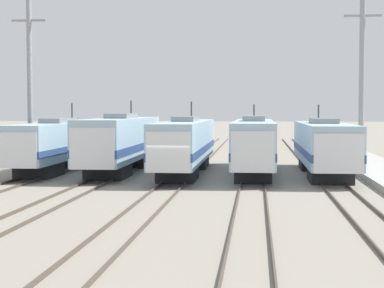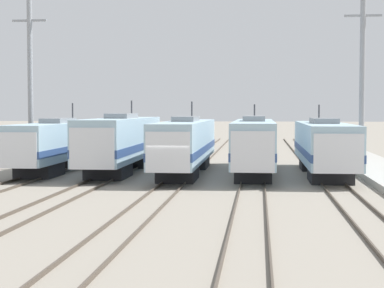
{
  "view_description": "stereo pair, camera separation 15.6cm",
  "coord_description": "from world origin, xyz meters",
  "px_view_note": "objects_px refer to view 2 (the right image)",
  "views": [
    {
      "loc": [
        4.99,
        -36.97,
        4.57
      ],
      "look_at": [
        0.97,
        2.91,
        2.38
      ],
      "focal_mm": 60.0,
      "sensor_mm": 36.0,
      "label": 1
    },
    {
      "loc": [
        5.14,
        -36.96,
        4.57
      ],
      "look_at": [
        0.97,
        2.91,
        2.38
      ],
      "focal_mm": 60.0,
      "sensor_mm": 36.0,
      "label": 2
    }
  ],
  "objects_px": {
    "catenary_tower_left": "(30,83)",
    "locomotive_far_left": "(56,144)",
    "catenary_tower_right": "(362,82)",
    "locomotive_center": "(185,144)",
    "locomotive_center_right": "(254,144)",
    "locomotive_center_left": "(120,142)",
    "locomotive_far_right": "(324,146)"
  },
  "relations": [
    {
      "from": "locomotive_center_left",
      "to": "locomotive_far_right",
      "type": "relative_size",
      "value": 1.0
    },
    {
      "from": "locomotive_far_right",
      "to": "catenary_tower_right",
      "type": "xyz_separation_m",
      "value": [
        2.88,
        2.66,
        4.48
      ]
    },
    {
      "from": "locomotive_center_right",
      "to": "catenary_tower_right",
      "type": "xyz_separation_m",
      "value": [
        7.67,
        2.27,
        4.42
      ]
    },
    {
      "from": "locomotive_far_right",
      "to": "catenary_tower_left",
      "type": "relative_size",
      "value": 1.33
    },
    {
      "from": "locomotive_center",
      "to": "locomotive_center_right",
      "type": "height_order",
      "value": "locomotive_center"
    },
    {
      "from": "catenary_tower_left",
      "to": "catenary_tower_right",
      "type": "height_order",
      "value": "same"
    },
    {
      "from": "locomotive_center_left",
      "to": "catenary_tower_left",
      "type": "bearing_deg",
      "value": 166.79
    },
    {
      "from": "locomotive_far_left",
      "to": "catenary_tower_left",
      "type": "relative_size",
      "value": 1.31
    },
    {
      "from": "catenary_tower_right",
      "to": "locomotive_far_left",
      "type": "bearing_deg",
      "value": -175.96
    },
    {
      "from": "locomotive_center",
      "to": "locomotive_far_right",
      "type": "xyz_separation_m",
      "value": [
        9.59,
        -0.15,
        -0.05
      ]
    },
    {
      "from": "locomotive_center_left",
      "to": "catenary_tower_left",
      "type": "relative_size",
      "value": 1.32
    },
    {
      "from": "catenary_tower_left",
      "to": "locomotive_far_left",
      "type": "bearing_deg",
      "value": -32.16
    },
    {
      "from": "locomotive_center_right",
      "to": "locomotive_far_right",
      "type": "distance_m",
      "value": 4.81
    },
    {
      "from": "locomotive_far_left",
      "to": "locomotive_center",
      "type": "relative_size",
      "value": 0.92
    },
    {
      "from": "locomotive_far_left",
      "to": "catenary_tower_left",
      "type": "height_order",
      "value": "catenary_tower_left"
    },
    {
      "from": "locomotive_center_left",
      "to": "locomotive_far_right",
      "type": "xyz_separation_m",
      "value": [
        14.38,
        -0.96,
        -0.15
      ]
    },
    {
      "from": "locomotive_center_right",
      "to": "locomotive_center_left",
      "type": "bearing_deg",
      "value": 176.62
    },
    {
      "from": "locomotive_far_left",
      "to": "locomotive_far_right",
      "type": "xyz_separation_m",
      "value": [
        19.17,
        -1.11,
        0.02
      ]
    },
    {
      "from": "locomotive_center_right",
      "to": "catenary_tower_left",
      "type": "distance_m",
      "value": 17.57
    },
    {
      "from": "locomotive_center_left",
      "to": "locomotive_center_right",
      "type": "xyz_separation_m",
      "value": [
        9.59,
        -0.57,
        -0.08
      ]
    },
    {
      "from": "locomotive_center",
      "to": "locomotive_center_right",
      "type": "relative_size",
      "value": 1.03
    },
    {
      "from": "locomotive_center_left",
      "to": "locomotive_center_right",
      "type": "relative_size",
      "value": 0.95
    },
    {
      "from": "locomotive_center",
      "to": "catenary_tower_right",
      "type": "relative_size",
      "value": 1.44
    },
    {
      "from": "catenary_tower_left",
      "to": "locomotive_center_left",
      "type": "bearing_deg",
      "value": -13.21
    },
    {
      "from": "locomotive_far_right",
      "to": "locomotive_far_left",
      "type": "bearing_deg",
      "value": 176.69
    },
    {
      "from": "locomotive_center_left",
      "to": "catenary_tower_left",
      "type": "height_order",
      "value": "catenary_tower_left"
    },
    {
      "from": "locomotive_far_right",
      "to": "locomotive_center_left",
      "type": "bearing_deg",
      "value": 176.19
    },
    {
      "from": "locomotive_far_left",
      "to": "catenary_tower_right",
      "type": "bearing_deg",
      "value": 4.04
    },
    {
      "from": "locomotive_far_left",
      "to": "locomotive_center",
      "type": "height_order",
      "value": "locomotive_center"
    },
    {
      "from": "locomotive_center_right",
      "to": "locomotive_far_right",
      "type": "bearing_deg",
      "value": -4.69
    },
    {
      "from": "locomotive_far_right",
      "to": "catenary_tower_left",
      "type": "distance_m",
      "value": 22.27
    },
    {
      "from": "locomotive_far_left",
      "to": "catenary_tower_right",
      "type": "height_order",
      "value": "catenary_tower_right"
    }
  ]
}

